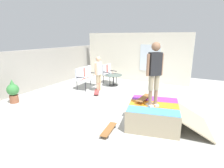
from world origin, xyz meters
name	(u,v)px	position (x,y,z in m)	size (l,w,h in m)	color
ground_plane	(110,103)	(0.00, 0.00, -0.05)	(12.00, 12.00, 0.10)	#B2B2AD
back_wall_cinderblock	(37,69)	(0.00, 4.00, 0.94)	(9.00, 0.20, 1.88)	#9E998E
house_facade	(135,57)	(3.80, 0.49, 1.33)	(0.23, 6.00, 2.66)	silver
skate_ramp	(154,114)	(-1.03, -2.01, 0.31)	(1.88, 2.46, 0.62)	tan
patio_bench	(86,75)	(1.21, 2.04, 0.62)	(1.28, 0.61, 1.02)	black
patio_chair_near_house	(108,72)	(2.55, 1.53, 0.61)	(0.72, 0.67, 1.02)	black
patio_table	(113,78)	(2.15, 1.01, 0.40)	(0.90, 0.90, 0.57)	black
person_watching	(98,72)	(0.92, 1.12, 0.93)	(0.48, 0.26, 1.61)	silver
person_skater	(155,70)	(-1.18, -1.97, 1.63)	(0.37, 0.37, 1.72)	silver
skateboard_by_bench	(97,92)	(0.61, 1.03, 0.08)	(0.80, 0.55, 0.10)	#B23838
skateboard_spare	(109,129)	(-2.05, -1.07, 0.08)	(0.82, 0.32, 0.10)	brown
skateboard_on_ramp	(144,98)	(-0.90, -1.63, 0.70)	(0.81, 0.23, 0.10)	brown
potted_plant	(13,91)	(-1.83, 3.22, 0.47)	(0.44, 0.44, 0.92)	brown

